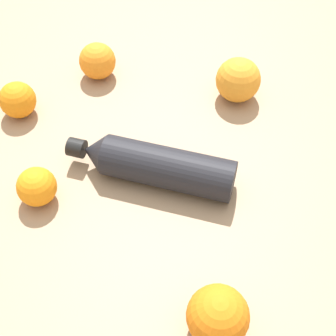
# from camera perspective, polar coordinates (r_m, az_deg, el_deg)

# --- Properties ---
(ground_plane) EXTENTS (2.40, 2.40, 0.00)m
(ground_plane) POSITION_cam_1_polar(r_m,az_deg,el_deg) (0.82, -0.37, 0.51)
(ground_plane) COLOR #9E7F60
(water_bottle) EXTENTS (0.21, 0.24, 0.07)m
(water_bottle) POSITION_cam_1_polar(r_m,az_deg,el_deg) (0.77, -1.52, 0.34)
(water_bottle) COLOR black
(water_bottle) RESTS_ON ground_plane
(orange_0) EXTENTS (0.07, 0.07, 0.07)m
(orange_0) POSITION_cam_1_polar(r_m,az_deg,el_deg) (0.92, -17.01, 7.55)
(orange_0) COLOR orange
(orange_0) RESTS_ON ground_plane
(orange_1) EXTENTS (0.08, 0.08, 0.08)m
(orange_1) POSITION_cam_1_polar(r_m,az_deg,el_deg) (0.92, 8.12, 10.07)
(orange_1) COLOR orange
(orange_1) RESTS_ON ground_plane
(orange_2) EXTENTS (0.07, 0.07, 0.07)m
(orange_2) POSITION_cam_1_polar(r_m,az_deg,el_deg) (0.97, -8.17, 12.16)
(orange_2) COLOR orange
(orange_2) RESTS_ON ground_plane
(orange_3) EXTENTS (0.08, 0.08, 0.08)m
(orange_3) POSITION_cam_1_polar(r_m,az_deg,el_deg) (0.64, 5.78, -16.68)
(orange_3) COLOR orange
(orange_3) RESTS_ON ground_plane
(orange_4) EXTENTS (0.06, 0.06, 0.06)m
(orange_4) POSITION_cam_1_polar(r_m,az_deg,el_deg) (0.78, -14.95, -2.10)
(orange_4) COLOR orange
(orange_4) RESTS_ON ground_plane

